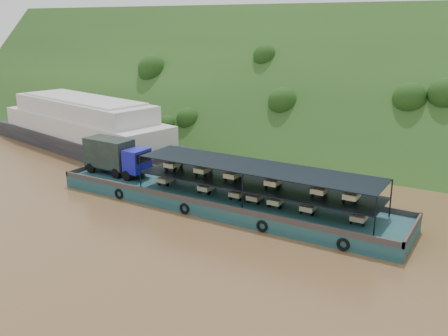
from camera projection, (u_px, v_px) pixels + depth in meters
The scene contains 4 objects.
ground at pixel (226, 212), 46.74m from camera, with size 160.00×160.00×0.00m, color brown.
hillside at pixel (346, 138), 76.39m from camera, with size 140.00×28.00×28.00m, color #1E3D16.
cargo_barge at pixel (208, 191), 48.47m from camera, with size 35.00×7.18×5.03m.
passenger_ferry at pixel (85, 127), 69.34m from camera, with size 36.33×15.87×7.14m.
Camera 1 is at (22.27, -37.60, 17.09)m, focal length 40.00 mm.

